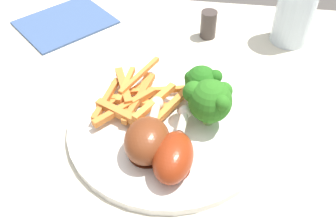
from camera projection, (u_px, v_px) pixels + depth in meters
dining_table at (175, 165)px, 0.64m from camera, size 1.02×0.71×0.72m
dinner_plate at (168, 125)px, 0.54m from camera, size 0.29×0.29×0.01m
broccoli_floret_front at (201, 83)px, 0.54m from camera, size 0.06×0.06×0.06m
broccoli_floret_middle at (210, 100)px, 0.51m from camera, size 0.07×0.06×0.07m
carrot_fries_pile at (136, 98)px, 0.55m from camera, size 0.13×0.15×0.03m
chicken_drumstick_near at (148, 139)px, 0.48m from camera, size 0.06×0.12×0.05m
chicken_drumstick_far at (174, 154)px, 0.47m from camera, size 0.06×0.13×0.04m
water_glass at (295, 13)px, 0.66m from camera, size 0.07×0.07×0.12m
napkin at (65, 22)px, 0.74m from camera, size 0.22×0.22×0.00m
pepper_shaker at (208, 24)px, 0.70m from camera, size 0.03×0.03×0.05m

